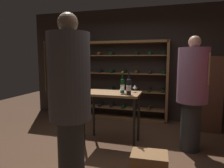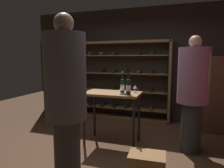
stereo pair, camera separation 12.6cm
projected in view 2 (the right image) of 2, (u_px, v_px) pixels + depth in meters
name	position (u px, v px, depth m)	size (l,w,h in m)	color
ground_plane	(107.00, 152.00, 3.34)	(10.23, 10.23, 0.00)	#472D1E
back_wall	(135.00, 64.00, 5.16)	(5.60, 0.10, 2.80)	black
wine_rack	(121.00, 81.00, 5.12)	(2.49, 0.32, 1.98)	brown
tasting_table	(112.00, 99.00, 3.60)	(1.00, 0.58, 0.94)	brown
person_guest_blue_shirt	(66.00, 97.00, 2.21)	(0.46, 0.46, 2.02)	#323232
person_bystander_dark_jacket	(193.00, 89.00, 3.24)	(0.49, 0.49, 1.91)	#292929
wine_crate	(147.00, 164.00, 2.66)	(0.48, 0.34, 0.29)	brown
display_cabinet	(213.00, 95.00, 4.19)	(0.44, 0.36, 1.60)	#4C2D1E
wine_bottle_black_capsule	(128.00, 86.00, 3.33)	(0.08, 0.08, 0.38)	black
wine_bottle_red_label	(122.00, 85.00, 3.50)	(0.07, 0.07, 0.38)	black
wine_glass_stemmed_center	(122.00, 88.00, 3.39)	(0.09, 0.09, 0.14)	silver
wine_glass_stemmed_right	(135.00, 87.00, 3.59)	(0.07, 0.07, 0.13)	silver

